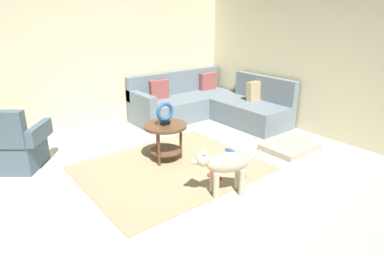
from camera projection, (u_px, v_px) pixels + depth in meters
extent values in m
cube|color=#B7B2A8|center=(194.00, 197.00, 3.86)|extent=(6.00, 6.00, 0.10)
cube|color=beige|center=(87.00, 53.00, 5.55)|extent=(6.00, 0.12, 2.70)
cube|color=beige|center=(340.00, 57.00, 5.10)|extent=(0.12, 6.00, 2.70)
cube|color=tan|center=(170.00, 168.00, 4.44)|extent=(2.30, 1.90, 0.01)
cube|color=slate|center=(186.00, 107.00, 6.55)|extent=(2.20, 0.85, 0.42)
cube|color=slate|center=(176.00, 82.00, 6.66)|extent=(2.20, 0.14, 0.46)
cube|color=slate|center=(251.00, 114.00, 6.12)|extent=(0.85, 1.40, 0.42)
cube|color=slate|center=(265.00, 88.00, 6.17)|extent=(0.14, 1.40, 0.46)
cube|color=slate|center=(141.00, 99.00, 5.85)|extent=(0.16, 0.85, 0.22)
cube|color=#994C47|center=(208.00, 82.00, 7.01)|extent=(0.39, 0.15, 0.38)
cube|color=#994C47|center=(159.00, 90.00, 6.28)|extent=(0.39, 0.17, 0.38)
cube|color=tan|center=(255.00, 91.00, 6.18)|extent=(0.38, 0.15, 0.39)
cube|color=#4C6070|center=(17.00, 153.00, 4.42)|extent=(0.84, 0.84, 0.40)
cube|color=#4C6070|center=(1.00, 130.00, 4.04)|extent=(0.56, 0.48, 0.48)
cube|color=#4C6070|center=(39.00, 132.00, 4.32)|extent=(0.45, 0.53, 0.22)
cylinder|color=brown|center=(165.00, 126.00, 4.52)|extent=(0.60, 0.60, 0.04)
cylinder|color=brown|center=(166.00, 150.00, 4.65)|extent=(0.45, 0.45, 0.02)
cylinder|color=brown|center=(158.00, 139.00, 4.78)|extent=(0.04, 0.04, 0.50)
cylinder|color=brown|center=(159.00, 149.00, 4.43)|extent=(0.04, 0.04, 0.50)
cylinder|color=brown|center=(181.00, 143.00, 4.65)|extent=(0.04, 0.04, 0.50)
cube|color=black|center=(165.00, 123.00, 4.51)|extent=(0.12, 0.08, 0.05)
torus|color=#265999|center=(165.00, 112.00, 4.45)|extent=(0.28, 0.06, 0.28)
cube|color=#B2A38E|center=(290.00, 147.00, 5.04)|extent=(0.80, 0.60, 0.09)
cylinder|color=beige|center=(216.00, 186.00, 3.68)|extent=(0.07, 0.07, 0.32)
cylinder|color=beige|center=(213.00, 180.00, 3.81)|extent=(0.07, 0.07, 0.32)
cylinder|color=beige|center=(242.00, 183.00, 3.75)|extent=(0.07, 0.07, 0.32)
cylinder|color=beige|center=(238.00, 177.00, 3.88)|extent=(0.07, 0.07, 0.32)
ellipsoid|color=beige|center=(228.00, 162.00, 3.70)|extent=(0.56, 0.42, 0.24)
sphere|color=beige|center=(203.00, 159.00, 3.61)|extent=(0.17, 0.17, 0.17)
ellipsoid|color=beige|center=(196.00, 162.00, 3.60)|extent=(0.14, 0.11, 0.07)
cone|color=beige|center=(205.00, 151.00, 3.53)|extent=(0.06, 0.06, 0.07)
cone|color=beige|center=(203.00, 148.00, 3.62)|extent=(0.06, 0.06, 0.07)
cylinder|color=beige|center=(254.00, 157.00, 3.75)|extent=(0.20, 0.12, 0.16)
cylinder|color=red|center=(214.00, 177.00, 4.16)|extent=(0.10, 0.20, 0.05)
ellipsoid|color=blue|center=(230.00, 150.00, 4.94)|extent=(0.10, 0.19, 0.06)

